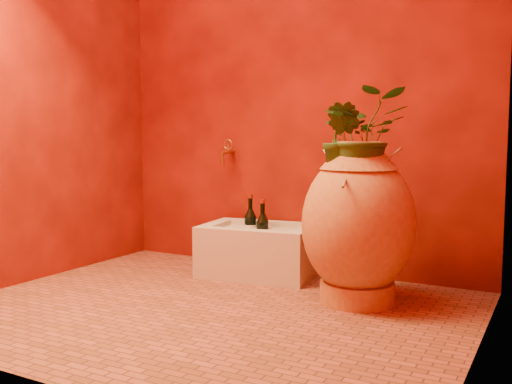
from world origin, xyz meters
The scene contains 12 objects.
floor centered at (0.00, 0.00, 0.00)m, with size 2.50×2.50×0.00m, color #994932.
wall_back centered at (0.00, 1.00, 1.25)m, with size 2.50×0.02×2.50m, color #500B04.
wall_left centered at (-1.25, 0.00, 1.25)m, with size 0.02×2.00×2.50m, color #500B04.
wall_right centered at (1.25, 0.00, 1.25)m, with size 0.02×2.00×2.50m, color #500B04.
amphora centered at (0.60, 0.47, 0.42)m, with size 0.70×0.70×0.84m.
stone_basin centered at (-0.12, 0.73, 0.15)m, with size 0.73×0.54×0.31m.
wine_bottle_a centered at (-0.12, 0.79, 0.28)m, with size 0.07×0.07×0.29m.
wine_bottle_b centered at (-0.21, 0.79, 0.29)m, with size 0.08×0.08×0.32m.
wine_bottle_c centered at (-0.05, 0.65, 0.29)m, with size 0.08×0.08×0.31m.
wall_tap centered at (-0.46, 0.91, 0.76)m, with size 0.07×0.15×0.17m.
plant_main centered at (0.63, 0.46, 0.87)m, with size 0.42×0.36×0.47m, color #214418.
plant_side centered at (0.53, 0.40, 0.85)m, with size 0.20×0.16×0.36m, color #214418.
Camera 1 is at (1.53, -2.33, 0.86)m, focal length 40.00 mm.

